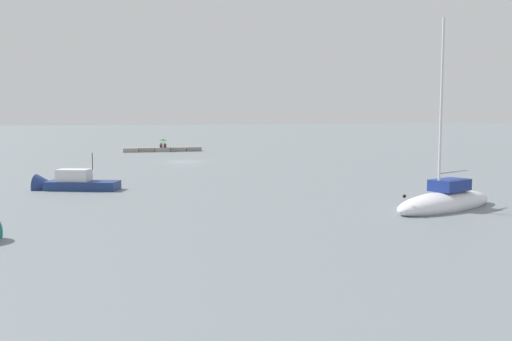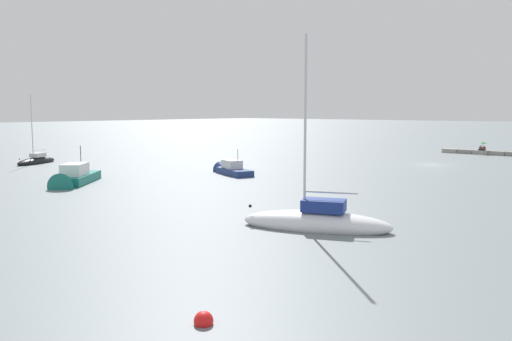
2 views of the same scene
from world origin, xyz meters
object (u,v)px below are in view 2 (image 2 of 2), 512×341
(umbrella_open_green, at_px, (483,143))
(sailboat_white_mid, at_px, (316,222))
(mooring_buoy_near, at_px, (204,321))
(motorboat_navy_mid, at_px, (230,171))
(person_seated_brown_right, at_px, (480,149))
(sailboat_black_far, at_px, (37,161))
(person_seated_maroon_left, at_px, (484,149))
(motorboat_teal_far, at_px, (73,180))

(umbrella_open_green, bearing_deg, sailboat_white_mid, 98.43)
(sailboat_white_mid, xyz_separation_m, mooring_buoy_near, (-4.58, 13.08, -0.30))
(sailboat_white_mid, height_order, motorboat_navy_mid, sailboat_white_mid)
(sailboat_white_mid, distance_m, mooring_buoy_near, 13.86)
(person_seated_brown_right, distance_m, mooring_buoy_near, 70.86)
(sailboat_black_far, bearing_deg, sailboat_white_mid, 146.02)
(person_seated_brown_right, relative_size, umbrella_open_green, 0.56)
(person_seated_brown_right, height_order, motorboat_navy_mid, motorboat_navy_mid)
(umbrella_open_green, height_order, motorboat_navy_mid, motorboat_navy_mid)
(umbrella_open_green, distance_m, sailboat_black_far, 62.01)
(person_seated_maroon_left, bearing_deg, sailboat_white_mid, 104.65)
(sailboat_black_far, bearing_deg, person_seated_maroon_left, -152.64)
(sailboat_white_mid, distance_m, motorboat_teal_far, 25.97)
(umbrella_open_green, bearing_deg, person_seated_maroon_left, 147.42)
(umbrella_open_green, height_order, sailboat_white_mid, sailboat_white_mid)
(sailboat_white_mid, xyz_separation_m, motorboat_teal_far, (25.97, -0.45, 0.03))
(sailboat_black_far, height_order, motorboat_teal_far, sailboat_black_far)
(motorboat_teal_far, bearing_deg, sailboat_white_mid, 138.97)
(motorboat_teal_far, bearing_deg, umbrella_open_green, -147.45)
(person_seated_brown_right, distance_m, sailboat_black_far, 61.80)
(person_seated_brown_right, height_order, sailboat_white_mid, sailboat_white_mid)
(sailboat_white_mid, xyz_separation_m, sailboat_black_far, (45.95, -7.23, -0.09))
(person_seated_maroon_left, height_order, person_seated_brown_right, same)
(person_seated_maroon_left, relative_size, motorboat_teal_far, 0.10)
(motorboat_navy_mid, relative_size, mooring_buoy_near, 10.13)
(person_seated_maroon_left, bearing_deg, mooring_buoy_near, 106.82)
(sailboat_white_mid, distance_m, sailboat_black_far, 46.51)
(mooring_buoy_near, bearing_deg, sailboat_black_far, -21.90)
(motorboat_navy_mid, bearing_deg, umbrella_open_green, 4.95)
(mooring_buoy_near, bearing_deg, umbrella_open_green, -79.46)
(person_seated_brown_right, distance_m, sailboat_white_mid, 57.19)
(person_seated_brown_right, xyz_separation_m, motorboat_navy_mid, (12.01, 41.44, -0.50))
(person_seated_maroon_left, xyz_separation_m, person_seated_brown_right, (0.56, -0.15, 0.00))
(motorboat_navy_mid, bearing_deg, sailboat_white_mid, -104.64)
(mooring_buoy_near, bearing_deg, person_seated_maroon_left, -79.65)
(motorboat_teal_far, height_order, mooring_buoy_near, motorboat_teal_far)
(person_seated_brown_right, height_order, umbrella_open_green, umbrella_open_green)
(person_seated_maroon_left, height_order, mooring_buoy_near, person_seated_maroon_left)
(sailboat_white_mid, relative_size, mooring_buoy_near, 18.05)
(person_seated_brown_right, relative_size, sailboat_black_far, 0.08)
(umbrella_open_green, bearing_deg, motorboat_navy_mid, 73.47)
(umbrella_open_green, distance_m, sailboat_white_mid, 57.18)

